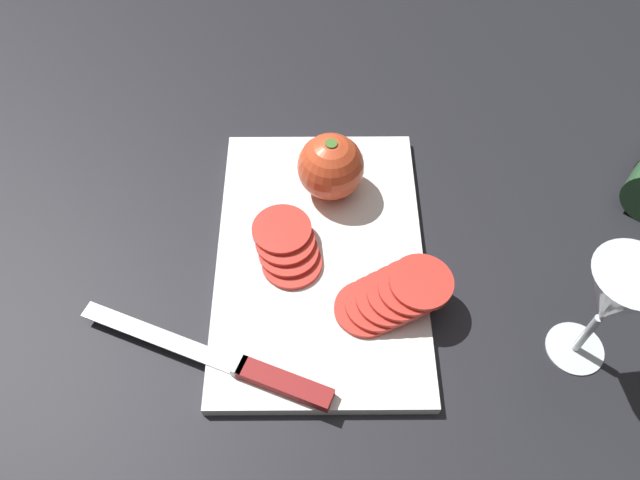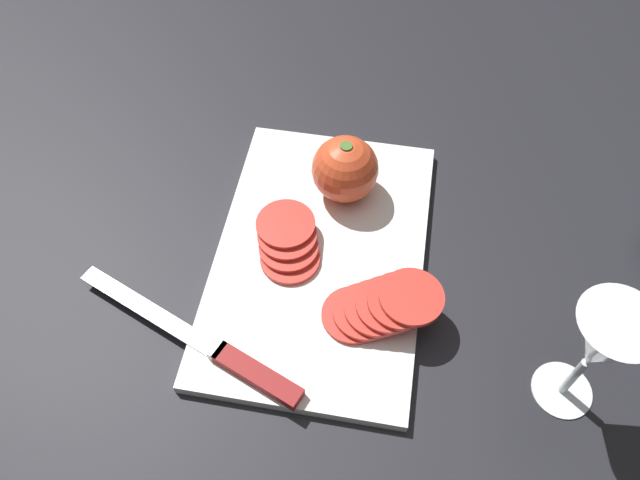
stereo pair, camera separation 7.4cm
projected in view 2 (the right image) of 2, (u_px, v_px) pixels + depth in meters
ground_plane at (338, 274)px, 0.77m from camera, size 3.00×3.00×0.00m
cutting_board at (320, 257)px, 0.77m from camera, size 0.39×0.25×0.02m
wine_glass at (601, 346)px, 0.59m from camera, size 0.08×0.08×0.17m
whole_tomato at (345, 169)px, 0.79m from camera, size 0.09×0.09×0.09m
knife at (234, 361)px, 0.68m from camera, size 0.13×0.29×0.01m
tomato_slice_stack_near at (288, 241)px, 0.76m from camera, size 0.11×0.09×0.03m
tomato_slice_stack_far at (382, 306)px, 0.70m from camera, size 0.09×0.14×0.04m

